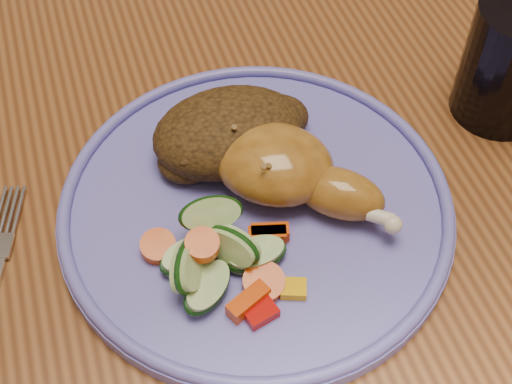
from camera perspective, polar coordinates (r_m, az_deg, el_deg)
dining_table at (r=0.68m, az=5.44°, el=-0.64°), size 0.90×1.40×0.75m
plate at (r=0.56m, az=0.00°, el=-1.32°), size 0.31×0.31×0.01m
plate_rim at (r=0.55m, az=0.00°, el=-0.64°), size 0.31×0.31×0.01m
chicken_leg at (r=0.54m, az=2.71°, el=1.71°), size 0.14×0.14×0.05m
rice_pilaf at (r=0.57m, az=-1.97°, el=4.78°), size 0.13×0.09×0.05m
vegetable_pile at (r=0.51m, az=-3.02°, el=-5.16°), size 0.11×0.10×0.05m
drinking_glass at (r=0.64m, az=19.80°, el=9.75°), size 0.08×0.08×0.11m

